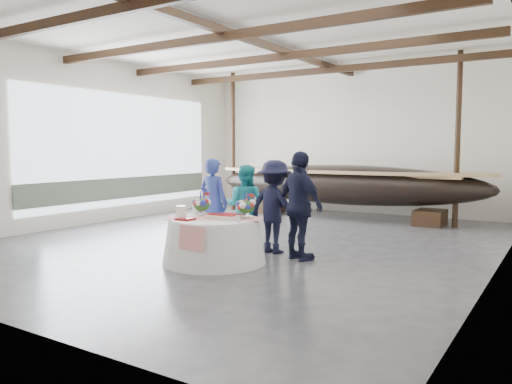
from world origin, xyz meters
The scene contains 14 objects.
floor centered at (0.00, 0.00, 0.00)m, with size 10.00×12.00×0.01m, color #3D3D42.
wall_back centered at (0.00, 6.00, 2.25)m, with size 10.00×0.02×4.50m, color silver.
wall_left centered at (-5.00, 0.00, 2.25)m, with size 0.02×12.00×4.50m, color silver.
wall_right centered at (5.00, 0.00, 2.25)m, with size 0.02×12.00×4.50m, color silver.
ceiling centered at (0.00, 0.00, 4.50)m, with size 10.00×12.00×0.01m, color white.
pavilion_structure centered at (0.00, 0.76, 4.00)m, with size 9.80×11.76×4.50m.
open_bay centered at (-4.95, 1.00, 1.83)m, with size 0.03×7.00×3.20m.
longboat_display centered at (0.38, 4.36, 1.00)m, with size 8.33×1.67×1.56m.
banquet_table centered at (0.64, -2.17, 0.40)m, with size 1.85×1.85×0.80m.
tabletop_items centered at (0.60, -1.98, 0.94)m, with size 1.77×1.27×0.40m.
guest_woman_blue centered at (-0.24, -1.01, 0.92)m, with size 0.67×0.44×1.84m, color navy.
guest_woman_teal centered at (0.31, -0.67, 0.85)m, with size 0.83×0.65×1.71m, color teal.
guest_man_left centered at (1.12, -0.86, 0.91)m, with size 1.17×0.67×1.82m, color black.
guest_man_right centered at (1.84, -1.17, 1.00)m, with size 1.17×0.49×1.99m, color black.
Camera 1 is at (5.98, -9.21, 2.04)m, focal length 35.00 mm.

